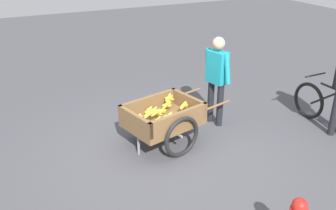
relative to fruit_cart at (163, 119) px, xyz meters
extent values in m
plane|color=#47474C|center=(0.00, 0.30, -0.44)|extent=(24.00, 24.00, 0.00)
cube|color=brown|center=(0.00, 0.01, -0.04)|extent=(1.26, 1.04, 0.10)
cube|color=brown|center=(0.51, 0.13, 0.13)|extent=(0.25, 0.79, 0.24)
cube|color=brown|center=(-0.50, -0.12, 0.13)|extent=(0.25, 0.79, 0.24)
cube|color=brown|center=(-0.09, 0.36, 0.13)|extent=(1.08, 0.33, 0.24)
cube|color=brown|center=(0.09, -0.35, 0.13)|extent=(1.08, 0.33, 0.24)
torus|color=black|center=(-0.10, 0.43, -0.12)|extent=(0.64, 0.21, 0.64)
torus|color=black|center=(0.11, -0.42, -0.12)|extent=(0.64, 0.21, 0.64)
cylinder|color=gray|center=(0.00, 0.01, -0.12)|extent=(0.25, 0.86, 0.04)
cylinder|color=brown|center=(-0.88, 0.14, 0.11)|extent=(0.54, 0.17, 0.04)
cylinder|color=brown|center=(-0.71, -0.52, 0.11)|extent=(0.54, 0.17, 0.04)
cylinder|color=gray|center=(0.46, 0.12, -0.26)|extent=(0.04, 0.04, 0.35)
ellipsoid|color=gold|center=(0.04, 0.31, 0.17)|extent=(0.18, 0.07, 0.15)
ellipsoid|color=gold|center=(0.05, 0.32, 0.18)|extent=(0.19, 0.05, 0.10)
ellipsoid|color=gold|center=(0.06, 0.33, 0.19)|extent=(0.19, 0.10, 0.05)
ellipsoid|color=gold|center=(0.07, 0.34, 0.20)|extent=(0.19, 0.12, 0.09)
ellipsoid|color=gold|center=(0.08, 0.35, 0.21)|extent=(0.17, 0.07, 0.15)
ellipsoid|color=gold|center=(0.13, 0.09, 0.17)|extent=(0.18, 0.07, 0.13)
ellipsoid|color=gold|center=(0.15, 0.10, 0.18)|extent=(0.18, 0.06, 0.05)
ellipsoid|color=gold|center=(0.17, 0.11, 0.19)|extent=(0.18, 0.07, 0.13)
ellipsoid|color=gold|center=(0.40, -0.02, 0.08)|extent=(0.18, 0.12, 0.13)
ellipsoid|color=gold|center=(0.41, -0.01, 0.09)|extent=(0.18, 0.14, 0.10)
ellipsoid|color=gold|center=(0.42, 0.00, 0.10)|extent=(0.18, 0.05, 0.05)
ellipsoid|color=gold|center=(0.43, 0.01, 0.11)|extent=(0.19, 0.06, 0.10)
ellipsoid|color=gold|center=(0.43, 0.02, 0.12)|extent=(0.18, 0.11, 0.12)
ellipsoid|color=gold|center=(-0.06, -0.14, 0.05)|extent=(0.18, 0.12, 0.12)
ellipsoid|color=gold|center=(-0.04, -0.13, 0.06)|extent=(0.19, 0.10, 0.05)
ellipsoid|color=gold|center=(-0.02, -0.12, 0.07)|extent=(0.18, 0.11, 0.14)
ellipsoid|color=gold|center=(-0.27, -0.34, 0.15)|extent=(0.18, 0.09, 0.14)
ellipsoid|color=gold|center=(-0.27, -0.33, 0.16)|extent=(0.19, 0.06, 0.11)
ellipsoid|color=gold|center=(-0.25, -0.32, 0.17)|extent=(0.18, 0.12, 0.04)
ellipsoid|color=gold|center=(-0.25, -0.31, 0.18)|extent=(0.19, 0.11, 0.09)
ellipsoid|color=gold|center=(-0.23, -0.30, 0.19)|extent=(0.16, 0.13, 0.15)
ellipsoid|color=gold|center=(0.14, -0.18, 0.09)|extent=(0.17, 0.09, 0.15)
ellipsoid|color=gold|center=(0.16, -0.16, 0.10)|extent=(0.19, 0.09, 0.05)
ellipsoid|color=gold|center=(0.17, -0.15, 0.11)|extent=(0.18, 0.13, 0.13)
ellipsoid|color=gold|center=(-0.19, -0.24, 0.09)|extent=(0.17, 0.13, 0.15)
ellipsoid|color=gold|center=(-0.17, -0.23, 0.10)|extent=(0.19, 0.06, 0.09)
ellipsoid|color=gold|center=(-0.16, -0.22, 0.11)|extent=(0.18, 0.13, 0.05)
ellipsoid|color=gold|center=(-0.15, -0.21, 0.12)|extent=(0.18, 0.13, 0.11)
ellipsoid|color=gold|center=(-0.15, -0.20, 0.13)|extent=(0.18, 0.11, 0.13)
ellipsoid|color=gold|center=(-0.22, -0.29, 0.07)|extent=(0.17, 0.13, 0.15)
ellipsoid|color=gold|center=(-0.21, -0.28, 0.08)|extent=(0.19, 0.09, 0.10)
ellipsoid|color=gold|center=(-0.20, -0.27, 0.09)|extent=(0.18, 0.13, 0.05)
ellipsoid|color=gold|center=(-0.18, -0.26, 0.10)|extent=(0.19, 0.06, 0.10)
ellipsoid|color=gold|center=(-0.18, -0.25, 0.11)|extent=(0.17, 0.07, 0.15)
ellipsoid|color=gold|center=(0.13, 0.13, 0.06)|extent=(0.18, 0.13, 0.13)
ellipsoid|color=gold|center=(0.15, 0.14, 0.07)|extent=(0.19, 0.08, 0.05)
ellipsoid|color=gold|center=(0.17, 0.15, 0.08)|extent=(0.18, 0.11, 0.13)
ellipsoid|color=gold|center=(0.10, -0.08, 0.11)|extent=(0.17, 0.13, 0.14)
ellipsoid|color=gold|center=(0.11, -0.07, 0.12)|extent=(0.19, 0.10, 0.10)
ellipsoid|color=gold|center=(0.12, -0.06, 0.13)|extent=(0.19, 0.10, 0.05)
ellipsoid|color=gold|center=(0.13, -0.05, 0.14)|extent=(0.18, 0.13, 0.10)
ellipsoid|color=gold|center=(0.14, -0.05, 0.15)|extent=(0.18, 0.09, 0.14)
ellipsoid|color=gold|center=(0.23, 0.05, 0.15)|extent=(0.18, 0.08, 0.14)
ellipsoid|color=gold|center=(0.25, 0.06, 0.16)|extent=(0.19, 0.09, 0.05)
ellipsoid|color=gold|center=(0.27, 0.08, 0.17)|extent=(0.18, 0.09, 0.13)
ellipsoid|color=gold|center=(-0.36, 0.01, 0.15)|extent=(0.18, 0.12, 0.14)
ellipsoid|color=gold|center=(-0.35, 0.02, 0.16)|extent=(0.19, 0.11, 0.08)
ellipsoid|color=gold|center=(-0.34, 0.03, 0.17)|extent=(0.19, 0.12, 0.09)
ellipsoid|color=gold|center=(-0.33, 0.04, 0.18)|extent=(0.17, 0.14, 0.12)
cylinder|color=black|center=(-1.14, -0.17, -0.06)|extent=(0.11, 0.11, 0.76)
cylinder|color=black|center=(-1.09, -0.38, -0.06)|extent=(0.11, 0.11, 0.76)
cube|color=teal|center=(-1.11, -0.27, 0.59)|extent=(0.28, 0.38, 0.54)
sphere|color=tan|center=(-1.11, -0.27, 0.99)|extent=(0.21, 0.21, 0.21)
cylinder|color=teal|center=(-1.17, -0.06, 0.62)|extent=(0.08, 0.17, 0.49)
cylinder|color=teal|center=(-1.06, -0.49, 0.62)|extent=(0.08, 0.12, 0.49)
torus|color=black|center=(-2.73, 0.25, -0.11)|extent=(0.08, 0.66, 0.66)
cylinder|color=black|center=(-2.74, 0.75, 0.29)|extent=(0.05, 0.60, 0.04)
cylinder|color=black|center=(-2.74, 0.57, 0.07)|extent=(0.05, 0.53, 0.43)
cylinder|color=black|center=(-2.73, 0.30, 0.39)|extent=(0.46, 0.04, 0.03)
cylinder|color=black|center=(-2.64, 0.91, -0.04)|extent=(0.11, 0.11, 0.79)
sphere|color=red|center=(-0.31, 2.55, 0.15)|extent=(0.16, 0.16, 0.16)
camera|label=1|loc=(2.08, 4.58, 2.55)|focal=39.31mm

